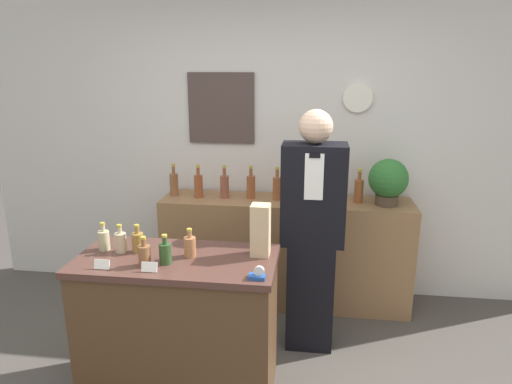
{
  "coord_description": "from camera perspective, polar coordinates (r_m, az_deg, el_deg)",
  "views": [
    {
      "loc": [
        0.41,
        -1.93,
        2.0
      ],
      "look_at": [
        0.01,
        1.1,
        1.16
      ],
      "focal_mm": 32.0,
      "sensor_mm": 36.0,
      "label": 1
    }
  ],
  "objects": [
    {
      "name": "back_shelf",
      "position": [
        3.96,
        3.67,
        -7.43
      ],
      "size": [
        2.09,
        0.45,
        0.93
      ],
      "color": "#8E6642",
      "rests_on": "ground_plane"
    },
    {
      "name": "shelf_bottle_5",
      "position": [
        3.79,
        6.01,
        0.52
      ],
      "size": [
        0.07,
        0.07,
        0.28
      ],
      "color": "brown",
      "rests_on": "back_shelf"
    },
    {
      "name": "tape_dispenser",
      "position": [
        2.47,
        0.21,
        -10.31
      ],
      "size": [
        0.09,
        0.06,
        0.07
      ],
      "color": "#1E4799",
      "rests_on": "display_counter"
    },
    {
      "name": "potted_plant",
      "position": [
        3.76,
        16.2,
        1.41
      ],
      "size": [
        0.31,
        0.31,
        0.38
      ],
      "color": "#4C3D2D",
      "rests_on": "back_shelf"
    },
    {
      "name": "shelf_bottle_3",
      "position": [
        3.82,
        -0.64,
        0.74
      ],
      "size": [
        0.07,
        0.07,
        0.28
      ],
      "color": "brown",
      "rests_on": "back_shelf"
    },
    {
      "name": "counter_bottle_5",
      "position": [
        2.75,
        -8.26,
        -6.7
      ],
      "size": [
        0.07,
        0.07,
        0.18
      ],
      "color": "#A26940",
      "rests_on": "display_counter"
    },
    {
      "name": "price_card_right",
      "position": [
        2.61,
        -13.19,
        -9.12
      ],
      "size": [
        0.09,
        0.02,
        0.06
      ],
      "color": "white",
      "rests_on": "display_counter"
    },
    {
      "name": "back_wall",
      "position": [
        4.0,
        1.56,
        6.14
      ],
      "size": [
        5.2,
        0.09,
        2.7
      ],
      "color": "silver",
      "rests_on": "ground_plane"
    },
    {
      "name": "counter_bottle_0",
      "position": [
        2.97,
        -18.49,
        -5.66
      ],
      "size": [
        0.07,
        0.07,
        0.18
      ],
      "color": "tan",
      "rests_on": "display_counter"
    },
    {
      "name": "counter_bottle_3",
      "position": [
        2.68,
        -13.79,
        -7.64
      ],
      "size": [
        0.07,
        0.07,
        0.18
      ],
      "color": "brown",
      "rests_on": "display_counter"
    },
    {
      "name": "shelf_bottle_4",
      "position": [
        3.78,
        2.65,
        0.56
      ],
      "size": [
        0.07,
        0.07,
        0.28
      ],
      "color": "brown",
      "rests_on": "back_shelf"
    },
    {
      "name": "shelf_bottle_0",
      "position": [
        3.96,
        -10.21,
        1.04
      ],
      "size": [
        0.07,
        0.07,
        0.28
      ],
      "color": "brown",
      "rests_on": "back_shelf"
    },
    {
      "name": "shopkeeper",
      "position": [
        3.23,
        7.02,
        -5.25
      ],
      "size": [
        0.44,
        0.27,
        1.73
      ],
      "color": "black",
      "rests_on": "ground_plane"
    },
    {
      "name": "display_counter",
      "position": [
        2.98,
        -9.54,
        -16.08
      ],
      "size": [
        1.19,
        0.58,
        0.91
      ],
      "color": "#4C331E",
      "rests_on": "ground_plane"
    },
    {
      "name": "shelf_bottle_1",
      "position": [
        3.88,
        -7.2,
        0.84
      ],
      "size": [
        0.07,
        0.07,
        0.28
      ],
      "color": "brown",
      "rests_on": "back_shelf"
    },
    {
      "name": "counter_bottle_4",
      "position": [
        2.68,
        -11.27,
        -7.45
      ],
      "size": [
        0.07,
        0.07,
        0.18
      ],
      "color": "#2B4823",
      "rests_on": "display_counter"
    },
    {
      "name": "price_card_left",
      "position": [
        2.71,
        -18.71,
        -8.56
      ],
      "size": [
        0.09,
        0.02,
        0.06
      ],
      "color": "white",
      "rests_on": "display_counter"
    },
    {
      "name": "counter_bottle_1",
      "position": [
        2.9,
        -16.58,
        -5.97
      ],
      "size": [
        0.07,
        0.07,
        0.18
      ],
      "color": "tan",
      "rests_on": "display_counter"
    },
    {
      "name": "counter_bottle_2",
      "position": [
        2.88,
        -14.57,
        -6.04
      ],
      "size": [
        0.07,
        0.07,
        0.18
      ],
      "color": "olive",
      "rests_on": "display_counter"
    },
    {
      "name": "shelf_bottle_6",
      "position": [
        3.77,
        9.37,
        0.31
      ],
      "size": [
        0.07,
        0.07,
        0.28
      ],
      "color": "brown",
      "rests_on": "back_shelf"
    },
    {
      "name": "shelf_bottle_2",
      "position": [
        3.84,
        -3.95,
        0.79
      ],
      "size": [
        0.07,
        0.07,
        0.28
      ],
      "color": "brown",
      "rests_on": "back_shelf"
    },
    {
      "name": "paper_bag",
      "position": [
        2.71,
        0.57,
        -4.79
      ],
      "size": [
        0.11,
        0.11,
        0.31
      ],
      "color": "tan",
      "rests_on": "display_counter"
    },
    {
      "name": "shelf_bottle_7",
      "position": [
        3.79,
        12.72,
        0.24
      ],
      "size": [
        0.07,
        0.07,
        0.28
      ],
      "color": "brown",
      "rests_on": "back_shelf"
    }
  ]
}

